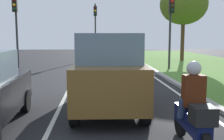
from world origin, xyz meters
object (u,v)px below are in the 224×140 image
at_px(traffic_light_near_right, 171,20).
at_px(traffic_light_overhead_left, 16,19).
at_px(tree_roadside_far, 184,5).
at_px(motorcycle, 193,122).
at_px(rider_person, 193,90).
at_px(car_suv_ahead, 109,71).
at_px(traffic_light_far_median, 95,22).

distance_m(traffic_light_near_right, traffic_light_overhead_left, 10.35).
height_order(traffic_light_near_right, tree_roadside_far, tree_roadside_far).
distance_m(motorcycle, rider_person, 0.62).
xyz_separation_m(car_suv_ahead, motorcycle, (1.46, -3.05, -0.60)).
distance_m(motorcycle, traffic_light_far_median, 21.48).
relative_size(rider_person, traffic_light_overhead_left, 0.24).
height_order(rider_person, tree_roadside_far, tree_roadside_far).
height_order(car_suv_ahead, rider_person, car_suv_ahead).
xyz_separation_m(motorcycle, traffic_light_near_right, (3.04, 12.31, 2.66)).
distance_m(motorcycle, traffic_light_near_right, 12.96).
xyz_separation_m(traffic_light_far_median, tree_roadside_far, (7.49, -3.38, 1.29)).
relative_size(traffic_light_overhead_left, traffic_light_far_median, 0.92).
xyz_separation_m(rider_person, traffic_light_near_right, (3.04, 12.26, 2.04)).
height_order(traffic_light_near_right, traffic_light_overhead_left, traffic_light_overhead_left).
bearing_deg(motorcycle, car_suv_ahead, 116.49).
relative_size(motorcycle, traffic_light_near_right, 0.40).
bearing_deg(traffic_light_overhead_left, traffic_light_near_right, -8.52).
xyz_separation_m(car_suv_ahead, traffic_light_near_right, (4.51, 9.25, 2.07)).
relative_size(car_suv_ahead, traffic_light_far_median, 0.87).
bearing_deg(traffic_light_far_median, motorcycle, -85.18).
bearing_deg(motorcycle, traffic_light_near_right, 77.00).
xyz_separation_m(car_suv_ahead, traffic_light_far_median, (-0.32, 18.15, 2.38)).
bearing_deg(rider_person, tree_roadside_far, 73.12).
height_order(motorcycle, tree_roadside_far, tree_roadside_far).
height_order(motorcycle, traffic_light_overhead_left, traffic_light_overhead_left).
bearing_deg(motorcycle, traffic_light_overhead_left, 118.34).
distance_m(car_suv_ahead, rider_person, 3.34).
distance_m(rider_person, traffic_light_overhead_left, 15.70).
relative_size(car_suv_ahead, motorcycle, 2.40).
xyz_separation_m(motorcycle, tree_roadside_far, (5.70, 17.82, 4.26)).
xyz_separation_m(traffic_light_overhead_left, tree_roadside_far, (12.89, 3.98, 1.50)).
xyz_separation_m(car_suv_ahead, traffic_light_overhead_left, (-5.73, 10.79, 2.16)).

